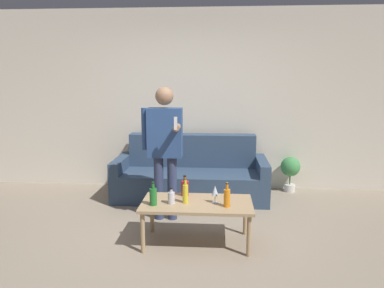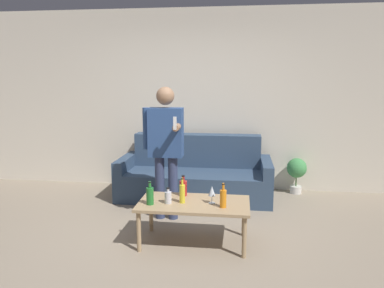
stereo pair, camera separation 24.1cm
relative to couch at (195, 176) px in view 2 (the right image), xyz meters
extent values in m
plane|color=gray|center=(-0.07, -1.69, -0.30)|extent=(16.00, 16.00, 0.00)
cube|color=beige|center=(-0.07, 0.50, 1.05)|extent=(8.00, 0.06, 2.70)
cube|color=#334760|center=(0.00, -0.20, -0.11)|extent=(1.85, 0.64, 0.39)
cube|color=#334760|center=(0.00, 0.25, 0.13)|extent=(1.85, 0.25, 0.87)
cube|color=#334760|center=(-1.00, -0.07, -0.02)|extent=(0.14, 0.89, 0.56)
cube|color=#334760|center=(1.00, -0.07, -0.02)|extent=(0.14, 0.89, 0.56)
cube|color=tan|center=(0.18, -1.56, 0.13)|extent=(1.13, 0.61, 0.03)
cylinder|color=tan|center=(-0.34, -1.81, -0.10)|extent=(0.04, 0.04, 0.41)
cylinder|color=tan|center=(0.69, -1.81, -0.10)|extent=(0.04, 0.04, 0.41)
cylinder|color=tan|center=(-0.34, -1.31, -0.10)|extent=(0.04, 0.04, 0.41)
cylinder|color=tan|center=(0.69, -1.31, -0.10)|extent=(0.04, 0.04, 0.41)
cylinder|color=yellow|center=(0.06, -1.59, 0.23)|extent=(0.06, 0.06, 0.19)
cylinder|color=yellow|center=(0.06, -1.59, 0.36)|extent=(0.02, 0.02, 0.07)
cylinder|color=black|center=(0.06, -1.59, 0.39)|extent=(0.02, 0.02, 0.01)
cylinder|color=#B21E1E|center=(0.03, -1.36, 0.22)|extent=(0.08, 0.08, 0.16)
cylinder|color=#B21E1E|center=(0.03, -1.36, 0.33)|extent=(0.03, 0.03, 0.06)
cylinder|color=black|center=(0.03, -1.36, 0.36)|extent=(0.03, 0.03, 0.01)
cylinder|color=silver|center=(-0.08, -1.62, 0.20)|extent=(0.07, 0.07, 0.12)
cylinder|color=silver|center=(-0.08, -1.62, 0.28)|extent=(0.03, 0.03, 0.05)
cylinder|color=black|center=(-0.08, -1.62, 0.30)|extent=(0.03, 0.03, 0.01)
cylinder|color=#23752D|center=(-0.25, -1.68, 0.23)|extent=(0.07, 0.07, 0.17)
cylinder|color=#23752D|center=(-0.25, -1.68, 0.34)|extent=(0.03, 0.03, 0.07)
cylinder|color=black|center=(-0.25, -1.68, 0.37)|extent=(0.03, 0.03, 0.01)
cylinder|color=orange|center=(0.48, -1.67, 0.23)|extent=(0.06, 0.06, 0.18)
cylinder|color=orange|center=(0.48, -1.67, 0.35)|extent=(0.02, 0.02, 0.07)
cylinder|color=black|center=(0.48, -1.67, 0.38)|extent=(0.03, 0.03, 0.01)
cylinder|color=silver|center=(0.36, -1.56, 0.14)|extent=(0.07, 0.07, 0.01)
cylinder|color=silver|center=(0.36, -1.56, 0.18)|extent=(0.01, 0.01, 0.07)
cone|color=silver|center=(0.36, -1.56, 0.27)|extent=(0.07, 0.07, 0.10)
cylinder|color=navy|center=(-0.32, -0.91, 0.08)|extent=(0.11, 0.11, 0.77)
cylinder|color=navy|center=(-0.16, -0.91, 0.08)|extent=(0.11, 0.11, 0.77)
cube|color=#2D4C84|center=(-0.24, -0.91, 0.76)|extent=(0.40, 0.18, 0.58)
sphere|color=#9E7556|center=(-0.24, -0.91, 1.18)|extent=(0.21, 0.21, 0.21)
cylinder|color=#2D4C84|center=(-0.48, -0.91, 0.80)|extent=(0.07, 0.07, 0.49)
cylinder|color=#9E7556|center=(-0.08, -1.04, 0.84)|extent=(0.07, 0.26, 0.07)
cube|color=white|center=(-0.08, -1.20, 0.90)|extent=(0.03, 0.03, 0.14)
cylinder|color=silver|center=(1.46, 0.32, -0.25)|extent=(0.17, 0.17, 0.11)
cylinder|color=#476B38|center=(1.46, 0.32, -0.11)|extent=(0.02, 0.02, 0.17)
sphere|color=#428E4C|center=(1.46, 0.32, 0.08)|extent=(0.29, 0.29, 0.29)
camera|label=1|loc=(0.39, -5.19, 1.40)|focal=35.00mm
camera|label=2|loc=(0.63, -5.17, 1.40)|focal=35.00mm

